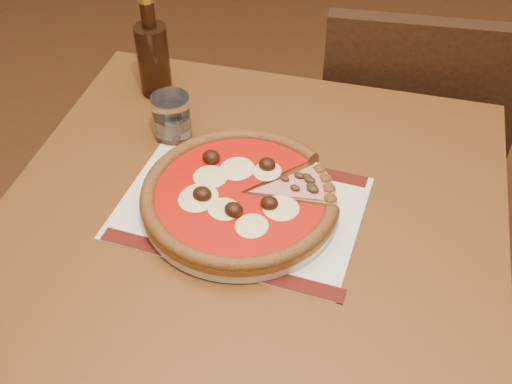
% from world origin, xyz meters
% --- Properties ---
extents(table, '(1.01, 1.01, 0.75)m').
position_xyz_m(table, '(-0.25, -0.58, 0.65)').
color(table, brown).
rests_on(table, ground).
extents(chair_far, '(0.54, 0.54, 0.87)m').
position_xyz_m(chair_far, '(-0.20, 0.04, 0.50)').
color(chair_far, black).
rests_on(chair_far, ground).
extents(placemat, '(0.43, 0.35, 0.00)m').
position_xyz_m(placemat, '(-0.27, -0.58, 0.75)').
color(placemat, beige).
rests_on(placemat, table).
extents(plate, '(0.31, 0.31, 0.02)m').
position_xyz_m(plate, '(-0.27, -0.58, 0.76)').
color(plate, white).
rests_on(plate, placemat).
extents(pizza, '(0.32, 0.32, 0.04)m').
position_xyz_m(pizza, '(-0.27, -0.58, 0.78)').
color(pizza, '#A56127').
rests_on(pizza, plate).
extents(ham_slice, '(0.13, 0.12, 0.02)m').
position_xyz_m(ham_slice, '(-0.20, -0.51, 0.78)').
color(ham_slice, '#A56127').
rests_on(ham_slice, plate).
extents(water_glass, '(0.09, 0.09, 0.08)m').
position_xyz_m(water_glass, '(-0.48, -0.49, 0.79)').
color(water_glass, white).
rests_on(water_glass, table).
extents(bottle, '(0.06, 0.06, 0.20)m').
position_xyz_m(bottle, '(-0.59, -0.39, 0.83)').
color(bottle, black).
rests_on(bottle, table).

